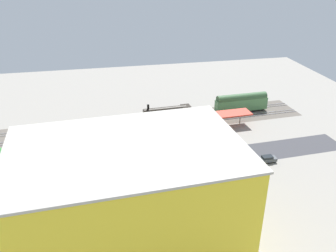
{
  "coord_description": "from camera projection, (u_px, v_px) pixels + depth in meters",
  "views": [
    {
      "loc": [
        10.3,
        74.05,
        45.89
      ],
      "look_at": [
        -4.87,
        1.67,
        9.97
      ],
      "focal_mm": 37.49,
      "sensor_mm": 36.0,
      "label": 1
    }
  ],
  "objects": [
    {
      "name": "box_truck_0",
      "position": [
        103.0,
        182.0,
        76.33
      ],
      "size": [
        9.18,
        2.57,
        3.13
      ],
      "color": "black",
      "rests_on": "ground"
    },
    {
      "name": "traffic_light",
      "position": [
        35.0,
        175.0,
        73.47
      ],
      "size": [
        0.5,
        0.36,
        7.0
      ],
      "color": "#333333",
      "rests_on": "ground"
    },
    {
      "name": "construction_roof_slab",
      "position": [
        126.0,
        148.0,
        52.98
      ],
      "size": [
        37.26,
        25.69,
        0.4
      ],
      "primitive_type": "cube",
      "rotation": [
        0.0,
        0.0,
        0.05
      ],
      "color": "#ADA89E",
      "rests_on": "construction_building"
    },
    {
      "name": "parked_car_2",
      "position": [
        220.0,
        165.0,
        84.16
      ],
      "size": [
        4.46,
        1.86,
        1.74
      ],
      "color": "black",
      "rests_on": "ground"
    },
    {
      "name": "parked_car_4",
      "position": [
        166.0,
        172.0,
        81.39
      ],
      "size": [
        4.87,
        2.11,
        1.62
      ],
      "color": "black",
      "rests_on": "ground"
    },
    {
      "name": "parked_car_0",
      "position": [
        267.0,
        159.0,
        86.33
      ],
      "size": [
        4.66,
        1.9,
        1.7
      ],
      "color": "black",
      "rests_on": "ground"
    },
    {
      "name": "street_tree_0",
      "position": [
        87.0,
        147.0,
        84.13
      ],
      "size": [
        5.12,
        5.12,
        7.13
      ],
      "color": "brown",
      "rests_on": "ground"
    },
    {
      "name": "rail_bed",
      "position": [
        137.0,
        125.0,
        105.9
      ],
      "size": [
        105.48,
        19.06,
        0.01
      ],
      "primitive_type": "cube",
      "rotation": [
        0.0,
        0.0,
        0.05
      ],
      "color": "#5B544C",
      "rests_on": "ground"
    },
    {
      "name": "street_tree_1",
      "position": [
        47.0,
        150.0,
        82.4
      ],
      "size": [
        5.58,
        5.58,
        7.61
      ],
      "color": "brown",
      "rests_on": "ground"
    },
    {
      "name": "street_tree_3",
      "position": [
        145.0,
        139.0,
        86.27
      ],
      "size": [
        4.45,
        4.45,
        7.62
      ],
      "color": "brown",
      "rests_on": "ground"
    },
    {
      "name": "passenger_coach",
      "position": [
        241.0,
        102.0,
        113.36
      ],
      "size": [
        17.51,
        3.78,
        6.18
      ],
      "color": "black",
      "rests_on": "ground"
    },
    {
      "name": "parked_car_1",
      "position": [
        245.0,
        163.0,
        84.76
      ],
      "size": [
        4.78,
        2.21,
        1.6
      ],
      "color": "black",
      "rests_on": "ground"
    },
    {
      "name": "track_rails",
      "position": [
        137.0,
        124.0,
        105.82
      ],
      "size": [
        104.79,
        12.64,
        0.12
      ],
      "color": "#9E9EA8",
      "rests_on": "ground"
    },
    {
      "name": "parked_car_5",
      "position": [
        139.0,
        175.0,
        80.1
      ],
      "size": [
        4.38,
        1.96,
        1.85
      ],
      "color": "black",
      "rests_on": "ground"
    },
    {
      "name": "ground_plane",
      "position": [
        147.0,
        161.0,
        87.14
      ],
      "size": [
        167.87,
        167.87,
        0.0
      ],
      "primitive_type": "plane",
      "color": "gray",
      "rests_on": "ground"
    },
    {
      "name": "street_asphalt",
      "position": [
        149.0,
        168.0,
        84.38
      ],
      "size": [
        105.24,
        14.38,
        0.01
      ],
      "primitive_type": "cube",
      "rotation": [
        0.0,
        0.0,
        0.05
      ],
      "color": "#38383D",
      "rests_on": "ground"
    },
    {
      "name": "platform_canopy_near",
      "position": [
        159.0,
        122.0,
        98.81
      ],
      "size": [
        55.86,
        7.81,
        4.07
      ],
      "color": "#C63D2D",
      "rests_on": "ground"
    },
    {
      "name": "locomotive",
      "position": [
        169.0,
        112.0,
        109.58
      ],
      "size": [
        16.45,
        3.62,
        5.16
      ],
      "color": "black",
      "rests_on": "ground"
    },
    {
      "name": "construction_building",
      "position": [
        129.0,
        201.0,
        57.35
      ],
      "size": [
        36.63,
        25.06,
        19.6
      ],
      "primitive_type": "cube",
      "rotation": [
        0.0,
        0.0,
        0.05
      ],
      "color": "yellow",
      "rests_on": "ground"
    },
    {
      "name": "parked_car_3",
      "position": [
        193.0,
        167.0,
        83.42
      ],
      "size": [
        4.39,
        1.84,
        1.57
      ],
      "color": "black",
      "rests_on": "ground"
    }
  ]
}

